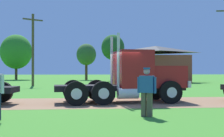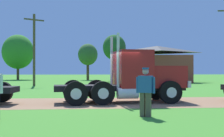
# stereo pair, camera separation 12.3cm
# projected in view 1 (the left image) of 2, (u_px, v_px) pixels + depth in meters

# --- Properties ---
(ground_plane) EXTENTS (200.00, 200.00, 0.00)m
(ground_plane) POSITION_uv_depth(u_px,v_px,m) (113.00, 102.00, 15.50)
(ground_plane) COLOR #438C2B
(dirt_track) EXTENTS (120.00, 5.12, 0.01)m
(dirt_track) POSITION_uv_depth(u_px,v_px,m) (113.00, 102.00, 15.50)
(dirt_track) COLOR #9B704F
(dirt_track) RESTS_ON ground_plane
(truck_foreground_white) EXTENTS (6.81, 3.10, 3.42)m
(truck_foreground_white) POSITION_uv_depth(u_px,v_px,m) (136.00, 77.00, 15.71)
(truck_foreground_white) COLOR black
(truck_foreground_white) RESTS_ON ground_plane
(visitor_walking_mid) EXTENTS (0.62, 0.45, 1.73)m
(visitor_walking_mid) POSITION_uv_depth(u_px,v_px,m) (147.00, 89.00, 10.77)
(visitor_walking_mid) COLOR #264C8C
(visitor_walking_mid) RESTS_ON ground_plane
(shed_building) EXTENTS (9.56, 7.76, 4.97)m
(shed_building) POSITION_uv_depth(u_px,v_px,m) (156.00, 65.00, 42.20)
(shed_building) COLOR brown
(shed_building) RESTS_ON ground_plane
(utility_pole_near) EXTENTS (1.91, 1.33, 7.51)m
(utility_pole_near) POSITION_uv_depth(u_px,v_px,m) (33.00, 47.00, 32.02)
(utility_pole_near) COLOR brown
(utility_pole_near) RESTS_ON ground_plane
(tree_mid) EXTENTS (5.38, 5.38, 7.76)m
(tree_mid) POSITION_uv_depth(u_px,v_px,m) (16.00, 52.00, 52.81)
(tree_mid) COLOR #513823
(tree_mid) RESTS_ON ground_plane
(tree_right) EXTENTS (3.28, 3.28, 6.07)m
(tree_right) POSITION_uv_depth(u_px,v_px,m) (86.00, 55.00, 51.36)
(tree_right) COLOR #513823
(tree_right) RESTS_ON ground_plane
(tree_far_right) EXTENTS (3.45, 3.45, 6.96)m
(tree_far_right) POSITION_uv_depth(u_px,v_px,m) (113.00, 48.00, 46.01)
(tree_far_right) COLOR #513823
(tree_far_right) RESTS_ON ground_plane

